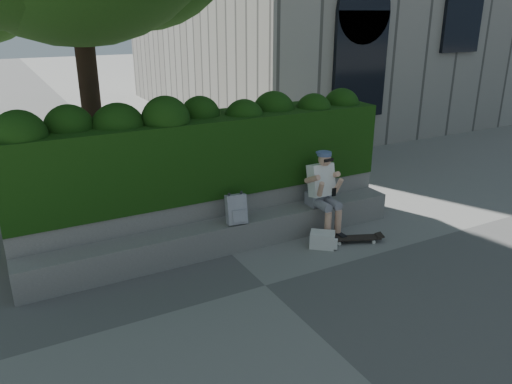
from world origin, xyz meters
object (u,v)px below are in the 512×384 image
backpack_plaid (236,209)px  backpack_ground (322,240)px  person (323,190)px  skateboard (355,238)px

backpack_plaid → backpack_ground: (1.22, -0.55, -0.55)m
person → backpack_ground: 0.84m
skateboard → backpack_ground: backpack_ground is taller
backpack_plaid → backpack_ground: backpack_plaid is taller
person → backpack_ground: size_ratio=3.67×
person → skateboard: person is taller
person → skateboard: (0.25, -0.58, -0.68)m
skateboard → backpack_plaid: size_ratio=1.84×
skateboard → backpack_ground: bearing=-168.9°
person → backpack_plaid: bearing=176.9°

